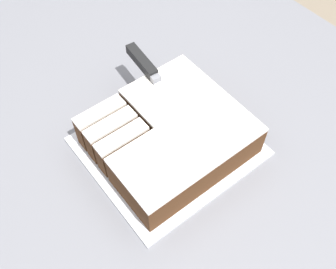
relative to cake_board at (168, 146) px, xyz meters
The scene contains 5 objects.
ground_plane 0.92m from the cake_board, 123.86° to the left, with size 8.00×8.00×0.00m, color #7F705B.
countertop 0.47m from the cake_board, 123.86° to the left, with size 1.40×1.10×0.91m.
cake_board is the anchor object (origin of this frame).
cake 0.04m from the cake_board, 48.14° to the left, with size 0.27×0.30×0.08m.
knife 0.17m from the cake_board, 158.45° to the left, with size 0.34×0.05×0.02m.
Camera 1 is at (0.42, -0.36, 1.62)m, focal length 42.00 mm.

